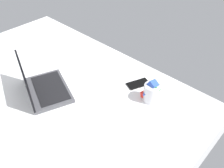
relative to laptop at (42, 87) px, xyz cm
name	(u,v)px	position (x,y,z in cm)	size (l,w,h in cm)	color
bed_mattress	(39,107)	(0.39, 4.51, -13.41)	(180.00, 140.00, 18.00)	white
laptop	(42,87)	(0.00, 0.00, 0.00)	(38.98, 33.14, 23.00)	#4C4C51
snack_cup	(151,92)	(-50.62, -38.81, 1.50)	(10.59, 9.61, 14.12)	silver
cell_phone	(138,84)	(-36.60, -45.18, -4.01)	(6.80, 14.00, 0.80)	black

